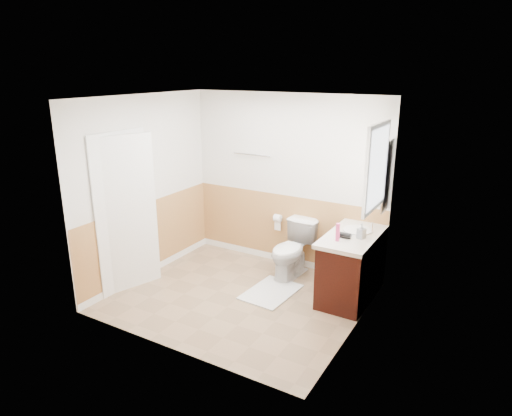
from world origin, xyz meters
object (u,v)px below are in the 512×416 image
Objects in this scene: bath_mat at (271,292)px; vanity_cabinet at (351,268)px; soap_dispenser at (362,231)px; lotion_bottle at (338,232)px; toilet at (292,250)px.

vanity_cabinet is at bearing 24.79° from bath_mat.
soap_dispenser is at bearing -34.66° from vanity_cabinet.
vanity_cabinet is 5.79× the size of soap_dispenser.
lotion_bottle is (-0.10, -0.30, 0.56)m from vanity_cabinet.
soap_dispenser is at bearing 45.17° from lotion_bottle.
toilet is 4.11× the size of soap_dispenser.
soap_dispenser reaches higher than vanity_cabinet.
bath_mat is (0.00, -0.60, -0.38)m from toilet.
toilet is 3.55× the size of lotion_bottle.
toilet is 0.94m from vanity_cabinet.
bath_mat is 4.21× the size of soap_dispenser.
bath_mat is 3.64× the size of lotion_bottle.
bath_mat is 0.73× the size of vanity_cabinet.
vanity_cabinet is at bearing 145.34° from soap_dispenser.
lotion_bottle is at bearing -26.08° from toilet.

